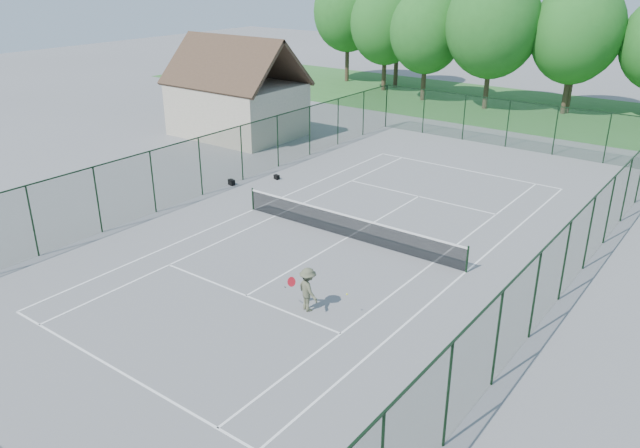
{
  "coord_description": "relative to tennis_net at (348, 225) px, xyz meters",
  "views": [
    {
      "loc": [
        13.76,
        -20.44,
        10.94
      ],
      "look_at": [
        0.0,
        -2.0,
        1.3
      ],
      "focal_mm": 35.0,
      "sensor_mm": 36.0,
      "label": 1
    }
  ],
  "objects": [
    {
      "name": "ground",
      "position": [
        0.0,
        0.0,
        -0.58
      ],
      "size": [
        140.0,
        140.0,
        0.0
      ],
      "primitive_type": "plane",
      "color": "gray",
      "rests_on": "ground"
    },
    {
      "name": "court_lines",
      "position": [
        0.0,
        0.0,
        -0.57
      ],
      "size": [
        11.05,
        23.85,
        0.01
      ],
      "color": "white",
      "rests_on": "ground"
    },
    {
      "name": "tennis_net",
      "position": [
        0.0,
        0.0,
        0.0
      ],
      "size": [
        11.08,
        0.08,
        1.1
      ],
      "color": "black",
      "rests_on": "ground"
    },
    {
      "name": "tennis_player",
      "position": [
        2.36,
        -5.84,
        0.21
      ],
      "size": [
        2.21,
        0.98,
        1.57
      ],
      "color": "#555840",
      "rests_on": "ground"
    },
    {
      "name": "tree_line_far",
      "position": [
        0.0,
        30.0,
        5.42
      ],
      "size": [
        39.4,
        6.4,
        9.7
      ],
      "color": "#473627",
      "rests_on": "ground"
    },
    {
      "name": "sports_bag_b",
      "position": [
        -7.57,
        4.17,
        -0.45
      ],
      "size": [
        0.36,
        0.27,
        0.25
      ],
      "primitive_type": "cube",
      "rotation": [
        0.0,
        0.0,
        -0.24
      ],
      "color": "black",
      "rests_on": "ground"
    },
    {
      "name": "utility_building",
      "position": [
        -16.0,
        10.0,
        2.54
      ],
      "size": [
        8.6,
        6.27,
        6.63
      ],
      "color": "beige",
      "rests_on": "ground"
    },
    {
      "name": "fence_enclosure",
      "position": [
        0.0,
        0.0,
        0.98
      ],
      "size": [
        18.05,
        36.05,
        3.02
      ],
      "color": "#193821",
      "rests_on": "ground"
    },
    {
      "name": "grass_far",
      "position": [
        0.0,
        30.0,
        -0.57
      ],
      "size": [
        80.0,
        16.0,
        0.01
      ],
      "primitive_type": "cube",
      "color": "#367230",
      "rests_on": "ground"
    },
    {
      "name": "sports_bag_a",
      "position": [
        -8.87,
        1.98,
        -0.42
      ],
      "size": [
        0.42,
        0.31,
        0.3
      ],
      "primitive_type": "cube",
      "rotation": [
        0.0,
        0.0,
        -0.25
      ],
      "color": "black",
      "rests_on": "ground"
    }
  ]
}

